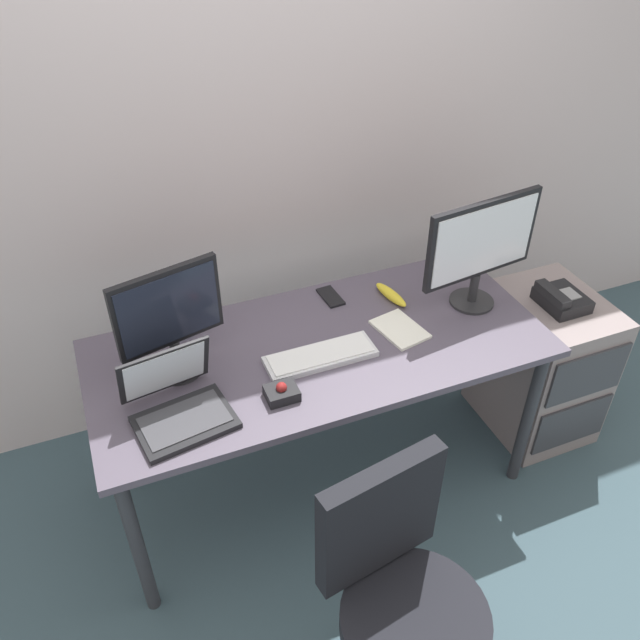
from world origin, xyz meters
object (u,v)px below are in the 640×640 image
at_px(banana, 391,295).
at_px(monitor_side, 170,317).
at_px(paper_notepad, 400,329).
at_px(cell_phone, 331,297).
at_px(trackball_mouse, 282,392).
at_px(keyboard, 321,356).
at_px(coffee_mug, 179,319).
at_px(monitor_main, 481,246).
at_px(file_cabinet, 541,364).
at_px(office_chair, 401,612).
at_px(desk_phone, 561,299).
at_px(laptop, 177,403).

bearing_deg(banana, monitor_side, -173.45).
height_order(paper_notepad, cell_phone, paper_notepad).
distance_m(monitor_side, trackball_mouse, 0.46).
distance_m(keyboard, coffee_mug, 0.57).
bearing_deg(monitor_main, keyboard, -172.52).
height_order(file_cabinet, office_chair, office_chair).
bearing_deg(trackball_mouse, paper_notepad, 17.88).
bearing_deg(desk_phone, file_cabinet, 63.22).
bearing_deg(paper_notepad, monitor_side, 173.33).
xyz_separation_m(file_cabinet, monitor_side, (-1.60, 0.11, 0.65)).
bearing_deg(desk_phone, trackball_mouse, -173.60).
xyz_separation_m(laptop, banana, (0.95, 0.33, -0.03)).
bearing_deg(office_chair, paper_notepad, 64.03).
height_order(paper_notepad, banana, banana).
bearing_deg(cell_phone, keyboard, -121.95).
bearing_deg(monitor_main, banana, 153.09).
bearing_deg(trackball_mouse, monitor_side, 137.17).
relative_size(office_chair, coffee_mug, 8.74).
bearing_deg(paper_notepad, desk_phone, -2.34).
bearing_deg(monitor_main, desk_phone, -12.06).
relative_size(keyboard, cell_phone, 2.89).
xyz_separation_m(file_cabinet, trackball_mouse, (-1.30, -0.16, 0.44)).
distance_m(monitor_side, cell_phone, 0.74).
bearing_deg(cell_phone, monitor_main, -29.23).
relative_size(monitor_side, trackball_mouse, 3.81).
distance_m(desk_phone, paper_notepad, 0.75).
distance_m(keyboard, cell_phone, 0.39).
xyz_separation_m(monitor_side, banana, (0.90, 0.10, -0.22)).
relative_size(file_cabinet, paper_notepad, 3.33).
bearing_deg(banana, file_cabinet, -17.34).
relative_size(monitor_main, monitor_side, 1.22).
bearing_deg(keyboard, laptop, -171.21).
distance_m(monitor_main, banana, 0.41).
bearing_deg(desk_phone, coffee_mug, 166.98).
relative_size(file_cabinet, monitor_side, 1.65).
relative_size(monitor_side, keyboard, 1.02).
bearing_deg(paper_notepad, coffee_mug, 157.57).
height_order(trackball_mouse, coffee_mug, coffee_mug).
height_order(office_chair, monitor_side, monitor_side).
relative_size(laptop, banana, 1.85).
relative_size(file_cabinet, desk_phone, 3.46).
relative_size(office_chair, cell_phone, 6.63).
bearing_deg(trackball_mouse, monitor_main, 14.20).
xyz_separation_m(office_chair, monitor_side, (-0.42, 0.95, 0.57)).
height_order(office_chair, cell_phone, office_chair).
xyz_separation_m(file_cabinet, office_chair, (-1.17, -0.84, 0.08)).
bearing_deg(file_cabinet, paper_notepad, 178.93).
height_order(file_cabinet, monitor_main, monitor_main).
xyz_separation_m(file_cabinet, banana, (-0.69, 0.22, 0.43)).
relative_size(file_cabinet, banana, 3.64).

